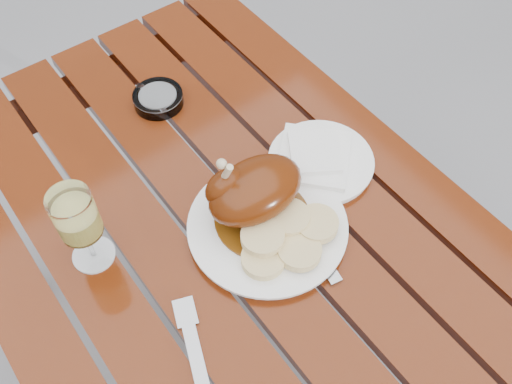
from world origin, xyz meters
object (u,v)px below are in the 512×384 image
wine_glass (82,229)px  side_plate (321,162)px  ashtray (158,99)px  table (232,315)px  dinner_plate (267,227)px

wine_glass → side_plate: size_ratio=0.85×
side_plate → ashtray: bearing=116.5°
table → ashtray: (0.07, 0.33, 0.39)m
table → side_plate: side_plate is taller
table → wine_glass: (-0.21, 0.09, 0.46)m
ashtray → dinner_plate: bearing=-91.2°
table → side_plate: 0.45m
table → dinner_plate: bearing=-38.6°
table → ashtray: ashtray is taller
table → wine_glass: wine_glass is taller
dinner_plate → side_plate: 0.18m
table → dinner_plate: 0.39m
wine_glass → ashtray: (0.28, 0.24, -0.07)m
dinner_plate → wine_glass: size_ratio=1.64×
table → side_plate: (0.23, 0.01, 0.38)m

